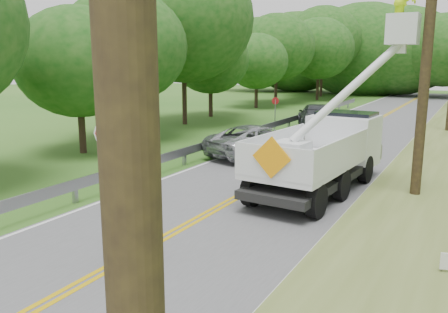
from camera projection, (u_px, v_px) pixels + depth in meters
The scene contains 11 objects.
ground at pixel (72, 289), 8.79m from camera, with size 140.00×140.00×0.00m, color #245717.
road at pixel (310, 157), 20.79m from camera, with size 7.20×96.00×0.03m.
guardrail at pixel (240, 136), 23.36m from camera, with size 0.18×48.00×0.77m.
utility_poles at pixel (448, 37), 19.95m from camera, with size 1.60×43.30×10.00m.
treeline_left at pixel (246, 41), 37.61m from camera, with size 10.21×55.64×11.07m.
treeline_horizon at pixel (413, 51), 56.54m from camera, with size 56.84×14.90×12.23m.
flagger at pixel (118, 213), 9.77m from camera, with size 1.19×0.68×3.10m.
bucket_truck at pixel (334, 142), 15.75m from camera, with size 4.16×7.09×6.78m.
suv_silver at pixel (258, 141), 20.86m from camera, with size 2.38×5.16×1.43m, color #A4A6AB.
suv_darkgrey at pixel (317, 117), 29.11m from camera, with size 2.26×5.55×1.61m, color #323639.
stop_sign_permanent at pixel (275, 110), 27.99m from camera, with size 0.40×0.26×2.13m.
Camera 1 is at (6.45, -5.69, 4.27)m, focal length 37.05 mm.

